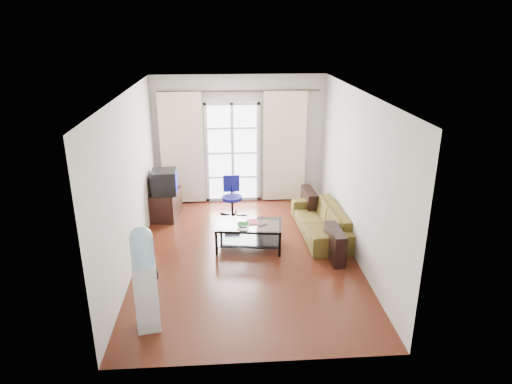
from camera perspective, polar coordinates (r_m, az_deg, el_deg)
floor at (r=7.76m, az=-1.25°, el=-7.85°), size 5.20×5.20×0.00m
ceiling at (r=6.90m, az=-1.42°, el=12.30°), size 5.20×5.20×0.00m
wall_back at (r=9.71m, az=-2.10°, el=6.56°), size 3.60×0.02×2.70m
wall_front at (r=4.84m, az=0.23°, el=-8.33°), size 3.60×0.02×2.70m
wall_left at (r=7.36m, az=-15.47°, el=1.25°), size 0.02×5.20×2.70m
wall_right at (r=7.52m, az=12.51°, el=1.91°), size 0.02×5.20×2.70m
french_door at (r=9.73m, az=-2.95°, el=4.89°), size 1.16×0.06×2.15m
curtain_rod at (r=9.42m, az=-2.16°, el=12.51°), size 3.30×0.04×0.04m
curtain_left at (r=9.67m, az=-9.21°, el=5.33°), size 0.90×0.07×2.35m
curtain_right at (r=9.71m, az=3.57°, el=5.62°), size 0.90×0.07×2.35m
radiator at (r=9.97m, az=2.60°, el=0.80°), size 0.64×0.12×0.64m
sofa at (r=8.44m, az=8.06°, el=-3.61°), size 1.92×0.90×0.54m
coffee_table at (r=7.86m, az=-0.85°, el=-5.08°), size 1.20×0.79×0.45m
bowl at (r=7.68m, az=-1.63°, el=-4.17°), size 0.33×0.33×0.05m
book at (r=7.82m, az=-1.09°, el=-3.83°), size 0.24×0.28×0.02m
remote at (r=7.73m, az=0.89°, el=-4.13°), size 0.16×0.12×0.02m
tv_stand at (r=9.27m, az=-11.26°, el=-1.53°), size 0.60×0.81×0.55m
crt_tv at (r=9.02m, az=-11.52°, el=1.25°), size 0.53×0.52×0.46m
task_chair at (r=9.14m, az=-3.00°, el=-1.66°), size 0.58×0.58×0.82m
water_cooler at (r=5.86m, az=-13.72°, el=-10.28°), size 0.34×0.33×1.41m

